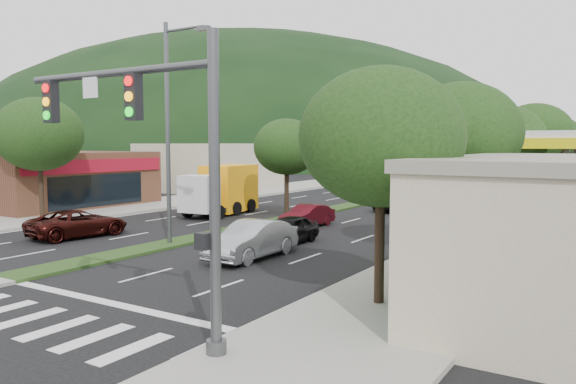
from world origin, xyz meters
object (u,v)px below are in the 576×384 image
Objects in this scene: tree_r_b at (460,134)px; car_queue_c at (307,216)px; tree_med_far at (427,140)px; sedan_silver at (252,240)px; tree_r_c at (503,141)px; streetlight_near at (171,122)px; tree_med_near at (287,147)px; car_queue_b at (436,212)px; car_queue_d at (399,201)px; tree_r_d at (535,135)px; box_truck at (223,191)px; suv_maroon at (78,223)px; tree_r_a at (381,137)px; motorhome at (468,185)px; traffic_signal at (158,144)px; tree_r_e at (554,140)px; tree_l_a at (39,134)px; a_frame_sign at (420,309)px; car_queue_a at (288,230)px; streetlight_mid at (386,132)px; car_queue_e at (402,191)px.

car_queue_c is at bearing 156.39° from tree_r_b.
tree_med_far is 36.98m from sedan_silver.
streetlight_near is at bearing -134.51° from tree_r_c.
tree_med_near is 1.22× the size of car_queue_b.
car_queue_b is (3.28, 13.53, -0.05)m from sedan_silver.
tree_r_d is at bearing 30.00° from car_queue_d.
tree_r_b is at bearing -69.44° from tree_med_far.
box_truck is (-5.06, -25.82, -3.50)m from tree_med_far.
tree_r_b is at bearing -156.68° from suv_maroon.
tree_r_b is 1.03× the size of box_truck.
tree_med_far is at bearing 116.57° from tree_r_c.
suv_maroon is at bearing -171.95° from streetlight_near.
tree_r_a is 22.27m from motorhome.
sedan_silver is at bearing -64.54° from tree_med_near.
sedan_silver is at bearing -106.37° from car_queue_b.
traffic_signal is 46.43m from tree_med_far.
tree_r_b is 28.00m from tree_r_e.
tree_r_d is at bearing -90.00° from tree_r_e.
tree_l_a is (-24.50, -2.00, 0.15)m from tree_r_b.
tree_r_c is at bearing 27.13° from car_queue_c.
box_truck is at bearing 140.25° from tree_r_a.
a_frame_sign is (1.98, -18.24, -3.92)m from tree_r_c.
a_frame_sign is (5.18, -24.09, -1.12)m from motorhome.
car_queue_b is 3.20× the size of a_frame_sign.
sedan_silver is 3.57m from car_queue_a.
car_queue_c is (7.97, 8.93, -0.06)m from suv_maroon.
tree_med_near is 9.82m from car_queue_d.
tree_l_a reaches higher than a_frame_sign.
sedan_silver is at bearing -69.37° from car_queue_c.
motorhome is at bearing -39.78° from streetlight_mid.
a_frame_sign is at bearing -61.31° from car_queue_e.
tree_r_a is 11.19m from car_queue_a.
tree_r_e is at bearing -110.05° from suv_maroon.
car_queue_e is at bearing 84.42° from tree_med_near.
car_queue_a is at bearing 136.63° from tree_r_a.
streetlight_near reaches higher than car_queue_d.
tree_med_near is 4.94m from car_queue_c.
tree_r_e reaches higher than tree_med_near.
streetlight_near reaches higher than tree_r_a.
tree_r_b reaches higher than traffic_signal.
streetlight_mid is 16.24m from box_truck.
tree_r_a is 4.31× the size of a_frame_sign.
streetlight_mid reaches higher than sedan_silver.
traffic_signal reaches higher than car_queue_b.
suv_maroon is (-17.43, -4.80, -4.36)m from tree_r_b.
tree_r_e is 12.65m from tree_med_far.
car_queue_b reaches higher than car_queue_d.
tree_r_e is at bearing 85.91° from traffic_signal.
tree_r_a is 12.48m from streetlight_near.
tree_r_e is at bearing -18.43° from tree_med_far.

